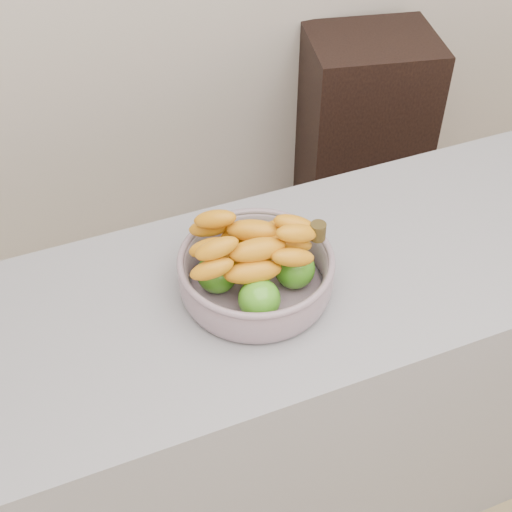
# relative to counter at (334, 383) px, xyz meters

# --- Properties ---
(counter) EXTENTS (2.00, 0.60, 0.90)m
(counter) POSITION_rel_counter_xyz_m (0.00, 0.00, 0.00)
(counter) COLOR gray
(counter) RESTS_ON ground
(cabinet) EXTENTS (0.53, 0.46, 0.83)m
(cabinet) POSITION_rel_counter_xyz_m (0.65, 1.05, -0.03)
(cabinet) COLOR black
(cabinet) RESTS_ON ground
(fruit_bowl) EXTENTS (0.33, 0.33, 0.18)m
(fruit_bowl) POSITION_rel_counter_xyz_m (-0.23, 0.00, 0.51)
(fruit_bowl) COLOR #A4B7C5
(fruit_bowl) RESTS_ON counter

